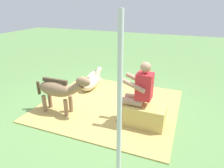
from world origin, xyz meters
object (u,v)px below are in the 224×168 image
at_px(hay_bale, 145,115).
at_px(tent_pole_left, 119,114).
at_px(person_seated, 138,91).
at_px(pony_lying, 92,81).
at_px(pony_standing, 59,90).

height_order(hay_bale, tent_pole_left, tent_pole_left).
distance_m(person_seated, tent_pole_left, 1.66).
bearing_deg(pony_lying, tent_pole_left, 122.84).
height_order(pony_lying, tent_pole_left, tent_pole_left).
relative_size(hay_bale, tent_pole_left, 0.35).
xyz_separation_m(pony_standing, tent_pole_left, (-1.85, 1.36, 0.57)).
relative_size(hay_bale, pony_lying, 0.59).
height_order(person_seated, tent_pole_left, tent_pole_left).
bearing_deg(person_seated, tent_pole_left, 96.05).
relative_size(pony_standing, pony_lying, 1.00).
height_order(person_seated, pony_standing, person_seated).
xyz_separation_m(hay_bale, person_seated, (0.16, -0.00, 0.50)).
relative_size(person_seated, pony_standing, 0.98).
distance_m(hay_bale, pony_lying, 2.29).
bearing_deg(person_seated, pony_lying, -37.56).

